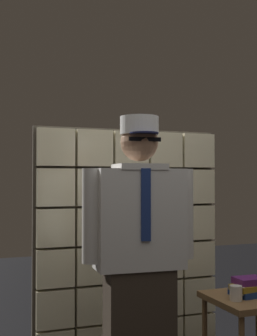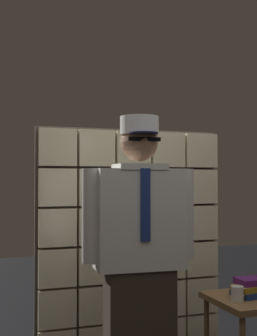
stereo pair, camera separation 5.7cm
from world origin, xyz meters
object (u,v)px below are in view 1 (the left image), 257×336
(side_table, at_px, (250,308))
(book_stack, at_px, (250,287))
(coffee_mug, at_px, (236,293))
(standing_person, at_px, (139,256))

(side_table, xyz_separation_m, book_stack, (0.01, 0.02, 0.13))
(book_stack, xyz_separation_m, coffee_mug, (-0.16, -0.07, -0.01))
(standing_person, relative_size, book_stack, 6.41)
(book_stack, relative_size, coffee_mug, 2.13)
(side_table, distance_m, coffee_mug, 0.20)
(side_table, bearing_deg, standing_person, -174.13)
(book_stack, bearing_deg, coffee_mug, -154.47)
(standing_person, distance_m, coffee_mug, 0.73)
(standing_person, relative_size, side_table, 3.01)
(book_stack, bearing_deg, side_table, -117.06)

